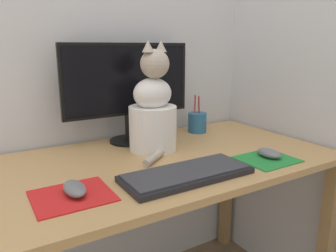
# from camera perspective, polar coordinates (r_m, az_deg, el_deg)

# --- Properties ---
(wall_back) EXTENTS (7.00, 0.04, 2.50)m
(wall_back) POSITION_cam_1_polar(r_m,az_deg,el_deg) (1.49, -8.87, 18.43)
(wall_back) COLOR silver
(wall_back) RESTS_ON ground_plane
(wall_side_right) EXTENTS (0.04, 7.00, 2.50)m
(wall_side_right) POSITION_cam_1_polar(r_m,az_deg,el_deg) (1.59, 21.22, 17.38)
(wall_side_right) COLOR silver
(wall_side_right) RESTS_ON ground_plane
(desk) EXTENTS (1.28, 0.69, 0.72)m
(desk) POSITION_cam_1_polar(r_m,az_deg,el_deg) (1.25, -1.06, -9.85)
(desk) COLOR tan
(desk) RESTS_ON ground_plane
(monitor) EXTENTS (0.55, 0.17, 0.41)m
(monitor) POSITION_cam_1_polar(r_m,az_deg,el_deg) (1.37, -6.95, 6.94)
(monitor) COLOR black
(monitor) RESTS_ON desk
(keyboard) EXTENTS (0.41, 0.17, 0.02)m
(keyboard) POSITION_cam_1_polar(r_m,az_deg,el_deg) (1.04, 3.31, -8.31)
(keyboard) COLOR black
(keyboard) RESTS_ON desk
(mousepad_left) EXTENTS (0.21, 0.19, 0.00)m
(mousepad_left) POSITION_cam_1_polar(r_m,az_deg,el_deg) (0.95, -16.33, -11.59)
(mousepad_left) COLOR red
(mousepad_left) RESTS_ON desk
(mousepad_right) EXTENTS (0.20, 0.17, 0.00)m
(mousepad_right) POSITION_cam_1_polar(r_m,az_deg,el_deg) (1.24, 16.83, -5.56)
(mousepad_right) COLOR #238438
(mousepad_right) RESTS_ON desk
(computer_mouse_left) EXTENTS (0.06, 0.11, 0.03)m
(computer_mouse_left) POSITION_cam_1_polar(r_m,az_deg,el_deg) (0.95, -15.96, -10.42)
(computer_mouse_left) COLOR slate
(computer_mouse_left) RESTS_ON mousepad_left
(computer_mouse_right) EXTENTS (0.06, 0.10, 0.03)m
(computer_mouse_right) POSITION_cam_1_polar(r_m,az_deg,el_deg) (1.26, 17.18, -4.53)
(computer_mouse_right) COLOR slate
(computer_mouse_right) RESTS_ON mousepad_right
(cat) EXTENTS (0.24, 0.29, 0.42)m
(cat) POSITION_cam_1_polar(r_m,az_deg,el_deg) (1.26, -2.60, 2.64)
(cat) COLOR white
(cat) RESTS_ON desk
(pen_cup) EXTENTS (0.09, 0.09, 0.18)m
(pen_cup) POSITION_cam_1_polar(r_m,az_deg,el_deg) (1.56, 5.11, 0.65)
(pen_cup) COLOR #286089
(pen_cup) RESTS_ON desk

